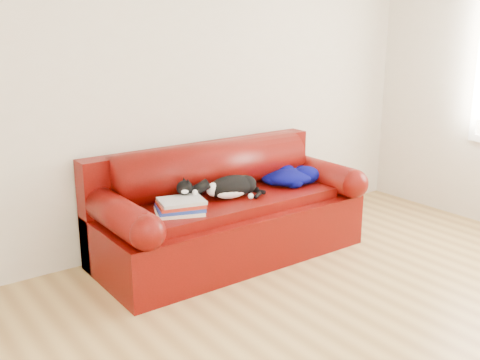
# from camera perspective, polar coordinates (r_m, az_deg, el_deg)

# --- Properties ---
(ground) EXTENTS (4.50, 4.50, 0.00)m
(ground) POSITION_cam_1_polar(r_m,az_deg,el_deg) (3.63, 14.56, -14.55)
(ground) COLOR olive
(ground) RESTS_ON ground
(room_shell) EXTENTS (4.52, 4.02, 2.61)m
(room_shell) POSITION_cam_1_polar(r_m,az_deg,el_deg) (3.27, 17.79, 12.66)
(room_shell) COLOR beige
(room_shell) RESTS_ON ground
(sofa_base) EXTENTS (2.10, 0.90, 0.50)m
(sofa_base) POSITION_cam_1_polar(r_m,az_deg,el_deg) (4.45, -1.10, -4.82)
(sofa_base) COLOR #360702
(sofa_base) RESTS_ON ground
(sofa_back) EXTENTS (2.10, 1.01, 0.88)m
(sofa_back) POSITION_cam_1_polar(r_m,az_deg,el_deg) (4.55, -2.88, -0.36)
(sofa_back) COLOR #360702
(sofa_back) RESTS_ON ground
(book_stack) EXTENTS (0.41, 0.37, 0.10)m
(book_stack) POSITION_cam_1_polar(r_m,az_deg,el_deg) (3.99, -6.08, -2.68)
(book_stack) COLOR silver
(book_stack) RESTS_ON sofa_base
(cat) EXTENTS (0.58, 0.29, 0.21)m
(cat) POSITION_cam_1_polar(r_m,az_deg,el_deg) (4.30, -0.91, -0.76)
(cat) COLOR black
(cat) RESTS_ON sofa_base
(blanket) EXTENTS (0.47, 0.39, 0.15)m
(blanket) POSITION_cam_1_polar(r_m,az_deg,el_deg) (4.70, 5.15, 0.40)
(blanket) COLOR #020240
(blanket) RESTS_ON sofa_base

